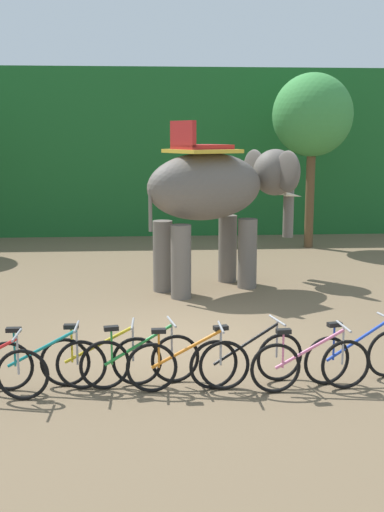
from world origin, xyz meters
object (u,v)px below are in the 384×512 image
elephant (218,192)px  bike_pink (311,364)px  bike_orange (188,364)px  bike_yellow (101,360)px  bike_green (140,360)px  bike_teal (44,363)px  tree_center_right (313,116)px  bike_blue (358,355)px  bike_black (247,359)px

elephant → bike_pink: elephant is taller
bike_orange → bike_yellow: bearing=167.3°
elephant → bike_yellow: bearing=-111.3°
bike_green → bike_pink: (2.34, -0.34, 0.00)m
elephant → bike_green: bearing=-106.4°
bike_teal → bike_pink: bearing=-4.5°
tree_center_right → bike_yellow: (-5.72, -11.04, -3.65)m
bike_green → bike_orange: 0.69m
bike_green → bike_yellow: bearing=175.7°
bike_yellow → bike_blue: same height
bike_orange → bike_pink: bearing=-3.8°
tree_center_right → bike_pink: (-2.83, -11.42, -3.65)m
bike_teal → bike_green: size_ratio=1.01×
bike_teal → bike_yellow: same height
elephant → bike_pink: (0.61, -6.23, -1.82)m
bike_pink → bike_blue: 0.83m
bike_green → bike_blue: (3.11, -0.02, 0.00)m
bike_orange → bike_pink: (1.68, -0.11, 0.00)m
bike_pink → tree_center_right: bearing=76.1°
bike_teal → bike_yellow: 0.77m
bike_teal → bike_orange: 1.98m
tree_center_right → bike_green: bearing=-115.0°
tree_center_right → elephant: size_ratio=1.30×
bike_green → bike_pink: same height
bike_black → bike_blue: size_ratio=1.00×
bike_green → bike_pink: bearing=-8.3°
elephant → bike_blue: size_ratio=2.44×
bike_teal → bike_blue: 4.42m
bike_green → bike_blue: size_ratio=1.01×
bike_orange → bike_blue: (2.45, 0.21, 0.00)m
tree_center_right → bike_pink: tree_center_right is taller
tree_center_right → elephant: bearing=-123.5°
tree_center_right → bike_teal: 13.39m
tree_center_right → bike_yellow: tree_center_right is taller
bike_pink → bike_green: bearing=171.7°
bike_green → bike_pink: size_ratio=0.99×
tree_center_right → bike_green: 12.76m
elephant → bike_pink: 6.51m
bike_yellow → bike_pink: 2.91m
bike_black → bike_blue: bearing=1.6°
tree_center_right → bike_blue: tree_center_right is taller
elephant → bike_green: 6.40m
bike_black → bike_blue: (1.61, 0.04, 0.00)m
bike_teal → bike_black: 2.82m
bike_teal → tree_center_right: bearing=59.8°
bike_pink → bike_blue: (0.77, 0.32, 0.00)m
bike_yellow → bike_green: size_ratio=1.01×
bike_green → bike_black: size_ratio=1.01×
elephant → bike_orange: bearing=-100.0°
tree_center_right → bike_green: tree_center_right is taller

